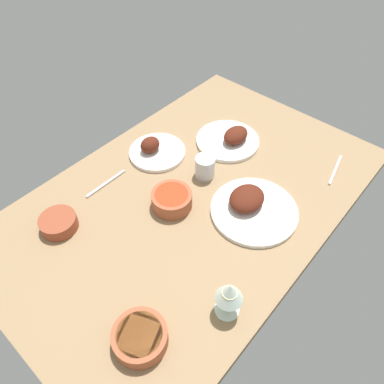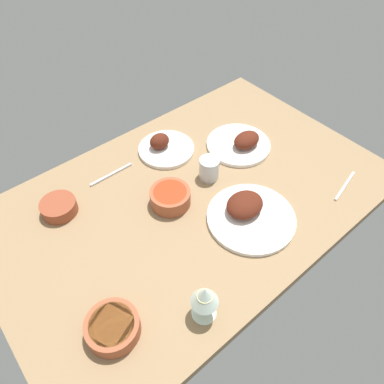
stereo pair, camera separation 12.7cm
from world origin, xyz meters
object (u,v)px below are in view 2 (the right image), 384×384
at_px(bowl_soup, 113,327).
at_px(water_tumbler, 209,168).
at_px(bowl_sauce, 170,197).
at_px(plate_center_main, 164,147).
at_px(fork_loose, 345,186).
at_px(plate_far_side, 249,213).
at_px(bowl_pasta, 59,207).
at_px(plate_near_viewer, 241,143).
at_px(wine_glass, 205,297).
at_px(spoon_loose, 111,174).

distance_m(bowl_soup, water_tumbler, 0.64).
bearing_deg(bowl_sauce, plate_center_main, -122.75).
height_order(bowl_sauce, fork_loose, bowl_sauce).
xyz_separation_m(plate_far_side, fork_loose, (-0.37, 0.13, -0.02)).
relative_size(bowl_pasta, water_tumbler, 1.44).
bearing_deg(bowl_soup, plate_near_viewer, -158.61).
xyz_separation_m(bowl_sauce, bowl_pasta, (0.31, -0.21, -0.01)).
xyz_separation_m(plate_near_viewer, bowl_pasta, (0.71, -0.16, 0.01)).
height_order(wine_glass, spoon_loose, wine_glass).
bearing_deg(water_tumbler, plate_near_viewer, -168.81).
bearing_deg(bowl_soup, water_tumbler, -155.19).
bearing_deg(plate_far_side, bowl_pasta, -42.17).
bearing_deg(spoon_loose, wine_glass, -97.69).
height_order(bowl_sauce, bowl_pasta, bowl_sauce).
distance_m(plate_center_main, wine_glass, 0.70).
distance_m(bowl_sauce, fork_loose, 0.64).
bearing_deg(plate_center_main, plate_far_side, 91.57).
xyz_separation_m(plate_near_viewer, water_tumbler, (0.21, 0.04, 0.02)).
bearing_deg(plate_near_viewer, water_tumbler, 11.19).
xyz_separation_m(plate_center_main, water_tumbler, (-0.04, 0.22, 0.02)).
xyz_separation_m(plate_near_viewer, bowl_sauce, (0.40, 0.05, 0.01)).
relative_size(plate_near_viewer, bowl_sauce, 1.83).
bearing_deg(bowl_soup, wine_glass, 151.49).
height_order(plate_center_main, bowl_soup, plate_center_main).
height_order(water_tumbler, spoon_loose, water_tumbler).
xyz_separation_m(plate_far_side, spoon_loose, (0.25, -0.47, -0.02)).
bearing_deg(water_tumbler, bowl_sauce, 2.95).
relative_size(bowl_sauce, spoon_loose, 0.79).
distance_m(bowl_pasta, spoon_loose, 0.23).
bearing_deg(bowl_soup, plate_far_side, -175.89).
height_order(bowl_pasta, wine_glass, wine_glass).
height_order(bowl_sauce, spoon_loose, bowl_sauce).
xyz_separation_m(bowl_pasta, fork_loose, (-0.85, 0.56, -0.02)).
height_order(bowl_pasta, spoon_loose, bowl_pasta).
xyz_separation_m(bowl_soup, wine_glass, (-0.22, 0.12, 0.07)).
bearing_deg(plate_center_main, spoon_loose, -4.12).
height_order(plate_far_side, wine_glass, wine_glass).
height_order(plate_near_viewer, wine_glass, wine_glass).
height_order(plate_far_side, bowl_soup, plate_far_side).
bearing_deg(plate_near_viewer, bowl_sauce, 7.34).
distance_m(plate_near_viewer, bowl_sauce, 0.40).
distance_m(wine_glass, spoon_loose, 0.64).
bearing_deg(water_tumbler, bowl_pasta, -22.05).
height_order(bowl_pasta, fork_loose, bowl_pasta).
xyz_separation_m(plate_far_side, plate_center_main, (0.01, -0.45, -0.00)).
distance_m(plate_far_side, wine_glass, 0.38).
bearing_deg(bowl_soup, bowl_sauce, -146.58).
bearing_deg(bowl_pasta, water_tumbler, 157.95).
bearing_deg(wine_glass, spoon_loose, -97.96).
bearing_deg(plate_far_side, plate_center_main, -88.43).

